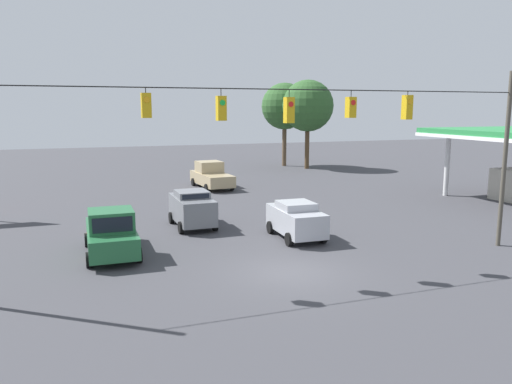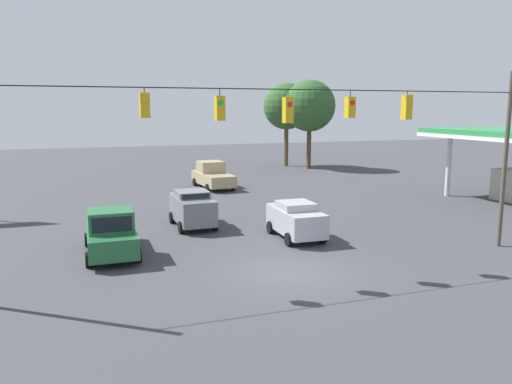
{
  "view_description": "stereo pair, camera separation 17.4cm",
  "coord_description": "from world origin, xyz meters",
  "px_view_note": "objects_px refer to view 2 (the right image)",
  "views": [
    {
      "loc": [
        7.67,
        17.37,
        6.38
      ],
      "look_at": [
        -0.95,
        -6.52,
        2.13
      ],
      "focal_mm": 35.0,
      "sensor_mm": 36.0,
      "label": 1
    },
    {
      "loc": [
        7.51,
        17.43,
        6.38
      ],
      "look_at": [
        -0.95,
        -6.52,
        2.13
      ],
      "focal_mm": 35.0,
      "sensor_mm": 36.0,
      "label": 2
    }
  ],
  "objects_px": {
    "sedan_silver_crossing_near": "(296,219)",
    "tree_horizon_right": "(310,106)",
    "overhead_signal_span": "(289,141)",
    "traffic_cone_second": "(92,239)",
    "pickup_truck_green_parked_shoulder": "(111,233)",
    "traffic_cone_third": "(90,228)",
    "sedan_grey_withflow_mid": "(192,208)",
    "traffic_cone_nearest": "(91,252)",
    "tree_horizon_left": "(287,106)",
    "pickup_truck_tan_oncoming_deep": "(213,176)"
  },
  "relations": [
    {
      "from": "sedan_silver_crossing_near",
      "to": "tree_horizon_right",
      "type": "relative_size",
      "value": 0.42
    },
    {
      "from": "traffic_cone_second",
      "to": "pickup_truck_green_parked_shoulder",
      "type": "bearing_deg",
      "value": 112.4
    },
    {
      "from": "traffic_cone_second",
      "to": "traffic_cone_third",
      "type": "xyz_separation_m",
      "value": [
        0.04,
        -2.34,
        0.0
      ]
    },
    {
      "from": "pickup_truck_green_parked_shoulder",
      "to": "tree_horizon_left",
      "type": "xyz_separation_m",
      "value": [
        -20.8,
        -29.54,
        5.65
      ]
    },
    {
      "from": "traffic_cone_third",
      "to": "tree_horizon_right",
      "type": "relative_size",
      "value": 0.06
    },
    {
      "from": "pickup_truck_tan_oncoming_deep",
      "to": "traffic_cone_second",
      "type": "xyz_separation_m",
      "value": [
        9.8,
        15.04,
        -0.69
      ]
    },
    {
      "from": "pickup_truck_tan_oncoming_deep",
      "to": "traffic_cone_nearest",
      "type": "bearing_deg",
      "value": 60.26
    },
    {
      "from": "sedan_grey_withflow_mid",
      "to": "traffic_cone_nearest",
      "type": "bearing_deg",
      "value": 38.84
    },
    {
      "from": "overhead_signal_span",
      "to": "sedan_grey_withflow_mid",
      "type": "relative_size",
      "value": 5.59
    },
    {
      "from": "overhead_signal_span",
      "to": "sedan_grey_withflow_mid",
      "type": "xyz_separation_m",
      "value": [
        1.98,
        -8.6,
        -4.12
      ]
    },
    {
      "from": "tree_horizon_left",
      "to": "tree_horizon_right",
      "type": "height_order",
      "value": "tree_horizon_right"
    },
    {
      "from": "overhead_signal_span",
      "to": "pickup_truck_tan_oncoming_deep",
      "type": "height_order",
      "value": "overhead_signal_span"
    },
    {
      "from": "sedan_silver_crossing_near",
      "to": "traffic_cone_nearest",
      "type": "bearing_deg",
      "value": 1.55
    },
    {
      "from": "pickup_truck_tan_oncoming_deep",
      "to": "traffic_cone_second",
      "type": "height_order",
      "value": "pickup_truck_tan_oncoming_deep"
    },
    {
      "from": "sedan_grey_withflow_mid",
      "to": "pickup_truck_green_parked_shoulder",
      "type": "xyz_separation_m",
      "value": [
        4.52,
        4.02,
        -0.06
      ]
    },
    {
      "from": "traffic_cone_second",
      "to": "traffic_cone_third",
      "type": "bearing_deg",
      "value": -89.12
    },
    {
      "from": "overhead_signal_span",
      "to": "traffic_cone_nearest",
      "type": "relative_size",
      "value": 37.43
    },
    {
      "from": "sedan_silver_crossing_near",
      "to": "tree_horizon_left",
      "type": "bearing_deg",
      "value": -111.99
    },
    {
      "from": "pickup_truck_green_parked_shoulder",
      "to": "traffic_cone_third",
      "type": "height_order",
      "value": "pickup_truck_green_parked_shoulder"
    },
    {
      "from": "tree_horizon_right",
      "to": "pickup_truck_tan_oncoming_deep",
      "type": "bearing_deg",
      "value": 35.5
    },
    {
      "from": "traffic_cone_nearest",
      "to": "tree_horizon_left",
      "type": "distance_m",
      "value": 37.43
    },
    {
      "from": "tree_horizon_right",
      "to": "pickup_truck_green_parked_shoulder",
      "type": "bearing_deg",
      "value": 49.99
    },
    {
      "from": "overhead_signal_span",
      "to": "tree_horizon_right",
      "type": "relative_size",
      "value": 2.32
    },
    {
      "from": "traffic_cone_nearest",
      "to": "tree_horizon_right",
      "type": "height_order",
      "value": "tree_horizon_right"
    },
    {
      "from": "sedan_silver_crossing_near",
      "to": "sedan_grey_withflow_mid",
      "type": "distance_m",
      "value": 5.95
    },
    {
      "from": "sedan_silver_crossing_near",
      "to": "pickup_truck_green_parked_shoulder",
      "type": "bearing_deg",
      "value": -0.36
    },
    {
      "from": "tree_horizon_left",
      "to": "traffic_cone_nearest",
      "type": "bearing_deg",
      "value": 54.02
    },
    {
      "from": "overhead_signal_span",
      "to": "traffic_cone_second",
      "type": "distance_m",
      "value": 10.92
    },
    {
      "from": "pickup_truck_tan_oncoming_deep",
      "to": "traffic_cone_third",
      "type": "distance_m",
      "value": 16.08
    },
    {
      "from": "traffic_cone_nearest",
      "to": "tree_horizon_left",
      "type": "height_order",
      "value": "tree_horizon_left"
    },
    {
      "from": "overhead_signal_span",
      "to": "sedan_silver_crossing_near",
      "type": "xyz_separation_m",
      "value": [
        -2.35,
        -4.52,
        -4.2
      ]
    },
    {
      "from": "sedan_silver_crossing_near",
      "to": "traffic_cone_second",
      "type": "height_order",
      "value": "sedan_silver_crossing_near"
    },
    {
      "from": "sedan_grey_withflow_mid",
      "to": "pickup_truck_tan_oncoming_deep",
      "type": "relative_size",
      "value": 0.71
    },
    {
      "from": "pickup_truck_tan_oncoming_deep",
      "to": "traffic_cone_nearest",
      "type": "distance_m",
      "value": 19.93
    },
    {
      "from": "overhead_signal_span",
      "to": "tree_horizon_right",
      "type": "height_order",
      "value": "tree_horizon_right"
    },
    {
      "from": "pickup_truck_tan_oncoming_deep",
      "to": "tree_horizon_left",
      "type": "distance_m",
      "value": 18.13
    },
    {
      "from": "sedan_grey_withflow_mid",
      "to": "tree_horizon_left",
      "type": "height_order",
      "value": "tree_horizon_left"
    },
    {
      "from": "tree_horizon_left",
      "to": "pickup_truck_tan_oncoming_deep",
      "type": "bearing_deg",
      "value": 46.81
    },
    {
      "from": "pickup_truck_tan_oncoming_deep",
      "to": "tree_horizon_right",
      "type": "relative_size",
      "value": 0.59
    },
    {
      "from": "pickup_truck_tan_oncoming_deep",
      "to": "pickup_truck_green_parked_shoulder",
      "type": "bearing_deg",
      "value": 62.05
    },
    {
      "from": "sedan_grey_withflow_mid",
      "to": "pickup_truck_tan_oncoming_deep",
      "type": "distance_m",
      "value": 13.71
    },
    {
      "from": "traffic_cone_second",
      "to": "tree_horizon_left",
      "type": "relative_size",
      "value": 0.06
    },
    {
      "from": "pickup_truck_tan_oncoming_deep",
      "to": "pickup_truck_green_parked_shoulder",
      "type": "height_order",
      "value": "same"
    },
    {
      "from": "pickup_truck_tan_oncoming_deep",
      "to": "pickup_truck_green_parked_shoulder",
      "type": "distance_m",
      "value": 19.22
    },
    {
      "from": "overhead_signal_span",
      "to": "traffic_cone_third",
      "type": "bearing_deg",
      "value": -50.39
    },
    {
      "from": "traffic_cone_nearest",
      "to": "tree_horizon_left",
      "type": "bearing_deg",
      "value": -125.98
    },
    {
      "from": "traffic_cone_second",
      "to": "tree_horizon_left",
      "type": "xyz_separation_m",
      "value": [
        -21.6,
        -27.6,
        6.33
      ]
    },
    {
      "from": "tree_horizon_left",
      "to": "overhead_signal_span",
      "type": "bearing_deg",
      "value": 67.25
    },
    {
      "from": "pickup_truck_green_parked_shoulder",
      "to": "traffic_cone_nearest",
      "type": "relative_size",
      "value": 8.73
    },
    {
      "from": "pickup_truck_green_parked_shoulder",
      "to": "traffic_cone_third",
      "type": "xyz_separation_m",
      "value": [
        0.83,
        -4.28,
        -0.68
      ]
    }
  ]
}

